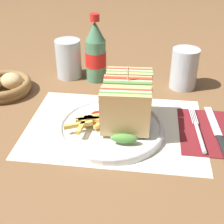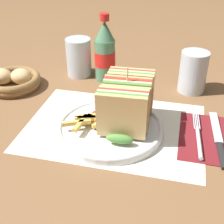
{
  "view_description": "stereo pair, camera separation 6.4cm",
  "coord_description": "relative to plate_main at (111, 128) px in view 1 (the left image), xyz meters",
  "views": [
    {
      "loc": [
        0.08,
        -0.57,
        0.42
      ],
      "look_at": [
        -0.0,
        0.03,
        0.04
      ],
      "focal_mm": 50.0,
      "sensor_mm": 36.0,
      "label": 1
    },
    {
      "loc": [
        0.14,
        -0.56,
        0.42
      ],
      "look_at": [
        -0.0,
        0.03,
        0.04
      ],
      "focal_mm": 50.0,
      "sensor_mm": 36.0,
      "label": 2
    }
  ],
  "objects": [
    {
      "name": "glass_far",
      "position": [
        -0.16,
        0.28,
        0.04
      ],
      "size": [
        0.08,
        0.08,
        0.11
      ],
      "color": "silver",
      "rests_on": "ground_plane"
    },
    {
      "name": "placemat",
      "position": [
        0.01,
        0.02,
        -0.01
      ],
      "size": [
        0.41,
        0.29,
        0.0
      ],
      "color": "silver",
      "rests_on": "ground_plane"
    },
    {
      "name": "glass_near",
      "position": [
        0.18,
        0.25,
        0.05
      ],
      "size": [
        0.08,
        0.08,
        0.11
      ],
      "color": "silver",
      "rests_on": "ground_plane"
    },
    {
      "name": "fries_pile",
      "position": [
        -0.04,
        -0.01,
        0.02
      ],
      "size": [
        0.1,
        0.09,
        0.02
      ],
      "color": "gold",
      "rests_on": "plate_main"
    },
    {
      "name": "fork",
      "position": [
        0.2,
        0.01,
        -0.0
      ],
      "size": [
        0.02,
        0.18,
        0.01
      ],
      "rotation": [
        0.0,
        0.0,
        0.07
      ],
      "color": "silver",
      "rests_on": "napkin"
    },
    {
      "name": "napkin",
      "position": [
        0.22,
        0.03,
        -0.01
      ],
      "size": [
        0.12,
        0.19,
        0.0
      ],
      "color": "maroon",
      "rests_on": "ground_plane"
    },
    {
      "name": "bread_basket",
      "position": [
        -0.32,
        0.15,
        0.01
      ],
      "size": [
        0.16,
        0.16,
        0.06
      ],
      "color": "olive",
      "rests_on": "ground_plane"
    },
    {
      "name": "coke_bottle_near",
      "position": [
        -0.08,
        0.26,
        0.07
      ],
      "size": [
        0.06,
        0.06,
        0.2
      ],
      "color": "#4C7F5B",
      "rests_on": "ground_plane"
    },
    {
      "name": "plate_main",
      "position": [
        0.0,
        0.0,
        0.0
      ],
      "size": [
        0.24,
        0.24,
        0.02
      ],
      "color": "white",
      "rests_on": "ground_plane"
    },
    {
      "name": "ketchup_blob",
      "position": [
        -0.03,
        0.03,
        0.02
      ],
      "size": [
        0.04,
        0.03,
        0.01
      ],
      "color": "maroon",
      "rests_on": "plate_main"
    },
    {
      "name": "ground_plane",
      "position": [
        0.0,
        -0.01,
        -0.01
      ],
      "size": [
        4.0,
        4.0,
        0.0
      ],
      "primitive_type": "plane",
      "color": "brown"
    },
    {
      "name": "knife",
      "position": [
        0.24,
        0.02,
        -0.0
      ],
      "size": [
        0.03,
        0.21,
        0.0
      ],
      "rotation": [
        0.0,
        0.0,
        0.07
      ],
      "color": "black",
      "rests_on": "napkin"
    },
    {
      "name": "club_sandwich",
      "position": [
        0.03,
        0.02,
        0.06
      ],
      "size": [
        0.11,
        0.18,
        0.14
      ],
      "color": "tan",
      "rests_on": "plate_main"
    }
  ]
}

